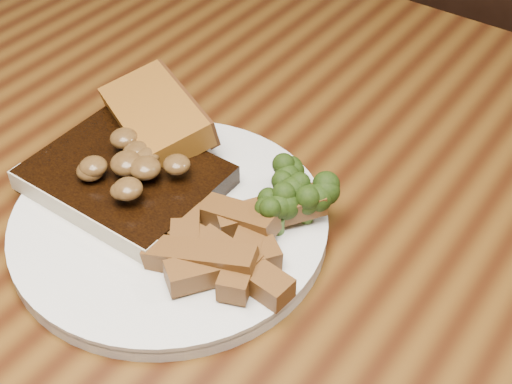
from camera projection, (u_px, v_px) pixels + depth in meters
dining_table at (263, 304)px, 0.67m from camera, size 1.60×0.90×0.75m
plate at (170, 224)px, 0.61m from camera, size 0.31×0.31×0.01m
steak at (126, 179)px, 0.62m from camera, size 0.16×0.12×0.02m
steak_bone at (81, 216)px, 0.59m from camera, size 0.16×0.01×0.02m
mushroom_pile at (135, 159)px, 0.60m from camera, size 0.08×0.08×0.03m
garlic_bread at (157, 133)px, 0.67m from camera, size 0.13×0.11×0.03m
potato_wedges at (241, 245)px, 0.56m from camera, size 0.11×0.11×0.02m
broccoli_cluster at (278, 194)px, 0.60m from camera, size 0.07×0.07×0.04m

